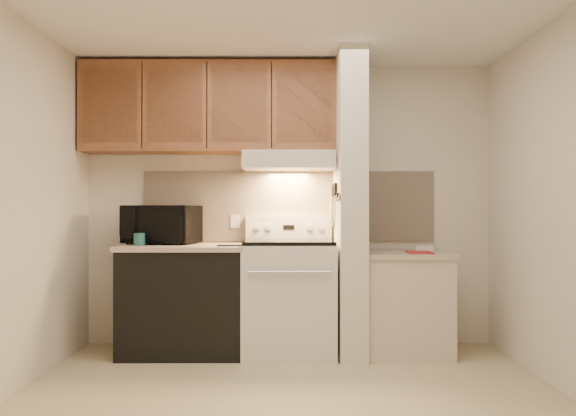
{
  "coord_description": "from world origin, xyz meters",
  "views": [
    {
      "loc": [
        -0.02,
        -3.55,
        1.2
      ],
      "look_at": [
        -0.01,
        0.75,
        1.22
      ],
      "focal_mm": 35.0,
      "sensor_mm": 36.0,
      "label": 1
    }
  ],
  "objects": [
    {
      "name": "knife_blade_a",
      "position": [
        0.38,
        0.95,
        1.22
      ],
      "size": [
        0.01,
        0.03,
        0.16
      ],
      "primitive_type": "cube",
      "color": "silver",
      "rests_on": "knife_strip"
    },
    {
      "name": "range_knob_left_inner",
      "position": [
        -0.18,
        1.4,
        1.05
      ],
      "size": [
        0.05,
        0.02,
        0.05
      ],
      "primitive_type": "cylinder",
      "rotation": [
        1.57,
        0.0,
        0.0
      ],
      "color": "silver",
      "rests_on": "range_backguard"
    },
    {
      "name": "right_countertop",
      "position": [
        0.97,
        1.15,
        0.83
      ],
      "size": [
        0.74,
        0.64,
        0.04
      ],
      "primitive_type": "cube",
      "color": "#BEA999",
      "rests_on": "right_cab_base"
    },
    {
      "name": "oven_window",
      "position": [
        0.0,
        0.84,
        0.5
      ],
      "size": [
        0.5,
        0.01,
        0.3
      ],
      "primitive_type": "cube",
      "color": "black",
      "rests_on": "range_body"
    },
    {
      "name": "hood_lip",
      "position": [
        0.0,
        1.07,
        1.58
      ],
      "size": [
        0.78,
        0.04,
        0.06
      ],
      "primitive_type": "cube",
      "color": "beige",
      "rests_on": "range_hood"
    },
    {
      "name": "microwave",
      "position": [
        -1.1,
        1.31,
        1.08
      ],
      "size": [
        0.67,
        0.52,
        0.33
      ],
      "primitive_type": "imported",
      "rotation": [
        0.0,
        0.0,
        -0.2
      ],
      "color": "black",
      "rests_on": "left_countertop"
    },
    {
      "name": "knife_blade_e",
      "position": [
        0.38,
        1.27,
        1.21
      ],
      "size": [
        0.01,
        0.04,
        0.18
      ],
      "primitive_type": "cube",
      "color": "silver",
      "rests_on": "knife_strip"
    },
    {
      "name": "knife_blade_c",
      "position": [
        0.38,
        1.1,
        1.2
      ],
      "size": [
        0.01,
        0.04,
        0.2
      ],
      "primitive_type": "cube",
      "color": "silver",
      "rests_on": "knife_strip"
    },
    {
      "name": "knife_blade_b",
      "position": [
        0.38,
        1.03,
        1.21
      ],
      "size": [
        0.01,
        0.04,
        0.18
      ],
      "primitive_type": "cube",
      "color": "silver",
      "rests_on": "knife_strip"
    },
    {
      "name": "range_body",
      "position": [
        0.0,
        1.16,
        0.46
      ],
      "size": [
        0.76,
        0.65,
        0.92
      ],
      "primitive_type": "cube",
      "color": "silver",
      "rests_on": "floor"
    },
    {
      "name": "range_hood",
      "position": [
        0.0,
        1.28,
        1.62
      ],
      "size": [
        0.78,
        0.44,
        0.15
      ],
      "primitive_type": "cube",
      "color": "beige",
      "rests_on": "upper_cabinets"
    },
    {
      "name": "cab_door_d",
      "position": [
        0.13,
        1.17,
        2.08
      ],
      "size": [
        0.46,
        0.01,
        0.63
      ],
      "primitive_type": "cube",
      "color": "brown",
      "rests_on": "upper_cabinets"
    },
    {
      "name": "spoon_rest",
      "position": [
        -0.48,
        0.97,
        0.92
      ],
      "size": [
        0.21,
        0.09,
        0.01
      ],
      "primitive_type": "cube",
      "rotation": [
        0.0,
        0.0,
        0.12
      ],
      "color": "black",
      "rests_on": "left_countertop"
    },
    {
      "name": "pillar_trim",
      "position": [
        0.39,
        1.15,
        1.3
      ],
      "size": [
        0.01,
        0.7,
        0.04
      ],
      "primitive_type": "cube",
      "color": "brown",
      "rests_on": "partition_pillar"
    },
    {
      "name": "knife_handle_b",
      "position": [
        0.38,
        1.01,
        1.37
      ],
      "size": [
        0.02,
        0.02,
        0.1
      ],
      "primitive_type": "cylinder",
      "color": "black",
      "rests_on": "knife_strip"
    },
    {
      "name": "oven_mitt",
      "position": [
        0.38,
        1.32,
        1.17
      ],
      "size": [
        0.03,
        0.09,
        0.22
      ],
      "primitive_type": "cube",
      "color": "gray",
      "rests_on": "partition_pillar"
    },
    {
      "name": "knife_handle_a",
      "position": [
        0.38,
        0.94,
        1.37
      ],
      "size": [
        0.02,
        0.02,
        0.1
      ],
      "primitive_type": "cylinder",
      "color": "black",
      "rests_on": "knife_strip"
    },
    {
      "name": "knife_strip",
      "position": [
        0.39,
        1.1,
        1.32
      ],
      "size": [
        0.02,
        0.42,
        0.04
      ],
      "primitive_type": "cube",
      "color": "black",
      "rests_on": "partition_pillar"
    },
    {
      "name": "knife_handle_d",
      "position": [
        0.38,
        1.17,
        1.37
      ],
      "size": [
        0.02,
        0.02,
        0.1
      ],
      "primitive_type": "cylinder",
      "color": "black",
      "rests_on": "knife_strip"
    },
    {
      "name": "knife_blade_d",
      "position": [
        0.38,
        1.19,
        1.22
      ],
      "size": [
        0.01,
        0.04,
        0.16
      ],
      "primitive_type": "cube",
      "color": "silver",
      "rests_on": "knife_strip"
    },
    {
      "name": "wall_back",
      "position": [
        0.0,
        1.5,
        1.25
      ],
      "size": [
        3.6,
        2.5,
        0.02
      ],
      "primitive_type": "cube",
      "rotation": [
        1.57,
        0.0,
        0.0
      ],
      "color": "beige",
      "rests_on": "floor"
    },
    {
      "name": "teal_jar",
      "position": [
        -1.23,
        1.06,
        0.96
      ],
      "size": [
        0.11,
        0.11,
        0.1
      ],
      "primitive_type": "cylinder",
      "rotation": [
        0.0,
        0.0,
        -0.24
      ],
      "color": "#225D5E",
      "rests_on": "left_countertop"
    },
    {
      "name": "range_knob_right_inner",
      "position": [
        0.18,
        1.4,
        1.05
      ],
      "size": [
        0.05,
        0.02,
        0.05
      ],
      "primitive_type": "cylinder",
      "rotation": [
        1.57,
        0.0,
        0.0
      ],
      "color": "silver",
      "rests_on": "range_backguard"
    },
    {
      "name": "left_countertop",
      "position": [
        -0.88,
        1.17,
        0.89
      ],
      "size": [
        1.04,
        0.67,
        0.04
      ],
      "primitive_type": "cube",
      "color": "#BEA999",
      "rests_on": "dishwasher_front"
    },
    {
      "name": "ceiling",
      "position": [
        0.0,
        0.0,
        2.5
      ],
      "size": [
        3.6,
        3.6,
        0.0
      ],
      "primitive_type": "plane",
      "rotation": [
        3.14,
        0.0,
        0.0
      ],
      "color": "white",
      "rests_on": "wall_back"
    },
    {
      "name": "right_cab_base",
      "position": [
        0.97,
        1.15,
        0.4
      ],
      "size": [
        0.7,
        0.6,
        0.81
      ],
      "primitive_type": "cube",
      "color": "beige",
      "rests_on": "floor"
    },
    {
      "name": "dishwasher_front",
      "position": [
        -0.88,
        1.17,
        0.43
      ],
      "size": [
        1.0,
        0.63,
        0.87
      ],
      "primitive_type": "cube",
      "color": "black",
      "rests_on": "floor"
    },
    {
      "name": "oven_handle",
      "position": [
        0.0,
        0.8,
        0.72
      ],
      "size": [
        0.65,
        0.02,
        0.02
      ],
      "primitive_type": "cylinder",
      "rotation": [
        0.0,
        1.57,
        0.0
      ],
      "color": "silver",
      "rests_on": "range_body"
    },
    {
      "name": "outlet",
      "position": [
        -0.48,
        1.48,
        1.1
      ],
      "size": [
        0.08,
        0.01,
        0.12
      ],
      "primitive_type": "cube",
      "color": "beige",
      "rests_on": "backsplash"
    },
    {
      "name": "partition_pillar",
      "position": [
        0.51,
        1.15,
        1.25
      ],
      "size": [
        0.22,
        0.7,
        2.5
      ],
      "primitive_type": "cube",
      "color": "silver",
      "rests_on": "floor"
    },
    {
      "name": "wall_left",
      "position": [
        -1.8,
        0.0,
        1.25
      ],
      "size": [
        0.02,
        3.0,
        2.5
      ],
      "primitive_type": "cube",
      "color": "beige",
      "rests_on": "floor"
    },
    {
      "name": "white_box",
      "position": [
        1.19,
        1.33,
        0.87
      ],
      "size": [
        0.18,
        0.15,
        0.04
      ],
      "primitive_type": "cube",
      "rotation": [
        0.0,
        0.0,
        -0.38
      ],
      "color": "white",
      "rests_on": "right_countertop"
    },
    {
      "name": "cab_door_c",
      "position": [
        -0.42,
        1.17,
        2.08
      ],
      "size": [
        0.46,
        0.01,
        0.63
      ],
      "primitive_type": "cube",
      "color": "brown",
      "rests_on": "upper_cabinets"
    },
    {
      "name": "range_knob_left_outer",
      "position": [
        -0.28,
        1.4,
        1.05
      ],
      "size": [
        0.05,
        0.02,
        0.05
      ],
      "primitive_type": "cylinder",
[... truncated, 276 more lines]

